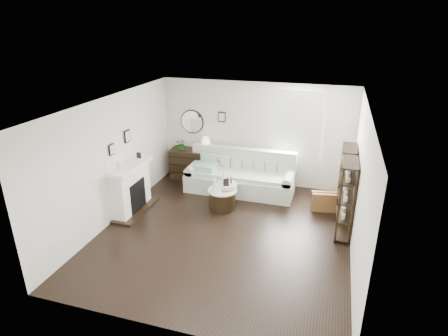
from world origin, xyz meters
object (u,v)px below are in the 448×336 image
(pedestal_table, at_px, (227,186))
(drum_table, at_px, (222,199))
(dresser, at_px, (194,164))
(sofa, at_px, (240,178))

(pedestal_table, bearing_deg, drum_table, -122.22)
(dresser, bearing_deg, sofa, -15.10)
(drum_table, xyz_separation_m, pedestal_table, (0.07, 0.11, 0.29))
(sofa, height_order, drum_table, sofa)
(dresser, bearing_deg, pedestal_table, -44.72)
(dresser, relative_size, pedestal_table, 2.16)
(sofa, relative_size, pedestal_table, 4.69)
(sofa, xyz_separation_m, drum_table, (-0.16, -1.06, -0.11))
(sofa, relative_size, dresser, 2.17)
(sofa, xyz_separation_m, pedestal_table, (-0.09, -0.94, 0.18))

